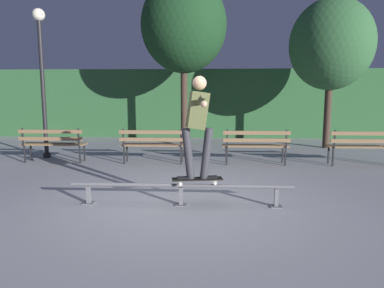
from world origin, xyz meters
TOP-DOWN VIEW (x-y plane):
  - ground_plane at (0.00, 0.00)m, footprint 90.00×90.00m
  - hedge_backdrop at (0.00, 9.00)m, footprint 24.00×1.20m
  - grind_rail at (0.00, -0.07)m, footprint 3.46×0.18m
  - skateboard at (0.25, -0.07)m, footprint 0.80×0.33m
  - skateboarder at (0.26, -0.07)m, footprint 0.63×1.39m
  - park_bench_leftmost at (-3.51, 3.17)m, footprint 1.60×0.43m
  - park_bench_left_center at (-0.98, 3.17)m, footprint 1.60×0.43m
  - park_bench_right_center at (1.54, 3.17)m, footprint 1.60×0.43m
  - park_bench_rightmost at (4.07, 3.17)m, footprint 1.60×0.43m
  - tree_behind_benches at (-0.46, 6.36)m, footprint 2.76×2.76m
  - tree_far_right at (4.14, 6.05)m, footprint 2.55×2.55m
  - lamp_post_left at (-4.01, 3.83)m, footprint 0.32×0.32m

SIDE VIEW (x-z plane):
  - ground_plane at x=0.00m, z-range 0.00..0.00m
  - grind_rail at x=0.00m, z-range 0.09..0.43m
  - skateboard at x=0.25m, z-range 0.37..0.46m
  - park_bench_leftmost at x=-3.51m, z-range 0.10..0.98m
  - park_bench_left_center at x=-0.98m, z-range 0.10..0.98m
  - park_bench_right_center at x=1.54m, z-range 0.10..0.98m
  - park_bench_rightmost at x=4.07m, z-range 0.10..0.98m
  - hedge_backdrop at x=0.00m, z-range 0.00..2.67m
  - skateboarder at x=0.26m, z-range 0.57..2.13m
  - lamp_post_left at x=-4.01m, z-range 0.53..4.43m
  - tree_far_right at x=4.14m, z-range 0.90..5.54m
  - tree_behind_benches at x=-0.46m, z-range 1.18..6.61m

